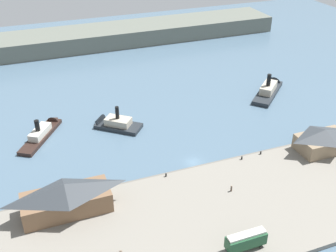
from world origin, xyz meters
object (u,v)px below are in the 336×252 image
Objects in this scene: mooring_post_center_west at (166,175)px; ferry_approaching_east at (44,131)px; ferry_shed_east_terminal at (66,197)px; ferry_moored_east at (270,88)px; mooring_post_center_east at (242,158)px; ferry_shed_customs_shed at (324,140)px; ferry_approaching_west at (112,123)px; pedestrian_by_tram at (231,189)px; pedestrian_near_east_shed at (255,231)px; street_tram at (246,240)px; mooring_post_west at (261,153)px.

mooring_post_center_west is 0.04× the size of ferry_approaching_east.
ferry_shed_east_terminal is 93.34m from ferry_moored_east.
mooring_post_center_east is 0.04× the size of ferry_moored_east.
ferry_shed_east_terminal is 1.36× the size of ferry_shed_customs_shed.
mooring_post_center_west is 33.47m from ferry_approaching_west.
ferry_moored_east is at bearing 33.36° from mooring_post_center_west.
pedestrian_by_tram reaches higher than mooring_post_center_east.
ferry_moored_east reaches higher than pedestrian_near_east_shed.
mooring_post_west is at bearing 52.86° from street_tram.
mooring_post_center_east is 50.72m from ferry_moored_east.
street_tram reaches higher than pedestrian_by_tram.
ferry_moored_east is (56.87, 37.44, -0.21)m from mooring_post_center_west.
ferry_shed_east_terminal is 40.58m from ferry_approaching_east.
street_tram is 5.21× the size of pedestrian_near_east_shed.
pedestrian_near_east_shed is (-2.28, -14.99, -0.03)m from pedestrian_by_tram.
ferry_shed_east_terminal reaches higher than mooring_post_west.
ferry_shed_east_terminal is 23.19× the size of mooring_post_west.
ferry_approaching_west is (19.95, 37.03, -4.07)m from ferry_shed_east_terminal.
ferry_moored_east reaches higher than mooring_post_center_east.
ferry_shed_east_terminal is 40.76m from pedestrian_by_tram.
ferry_shed_customs_shed is 17.11× the size of mooring_post_west.
ferry_approaching_west reaches higher than ferry_approaching_east.
ferry_approaching_east is at bearing -179.11° from ferry_moored_east.
ferry_moored_east is at bearing 54.45° from pedestrian_near_east_shed.
mooring_post_center_east is at bearing -48.21° from ferry_approaching_west.
ferry_shed_east_terminal is 11.79× the size of pedestrian_by_tram.
street_tram is 33.34m from mooring_post_center_east.
ferry_shed_customs_shed reaches higher than street_tram.
ferry_approaching_west is (-54.15, 36.99, -3.42)m from ferry_shed_customs_shed.
mooring_post_west is at bearing 4.45° from ferry_shed_east_terminal.
ferry_shed_east_terminal is 0.96× the size of ferry_approaching_east.
ferry_shed_customs_shed is 85.61m from ferry_approaching_east.
ferry_shed_customs_shed reaches higher than pedestrian_by_tram.
mooring_post_center_west is (-47.54, 4.18, -2.99)m from ferry_shed_customs_shed.
street_tram is 74.35m from ferry_approaching_east.
pedestrian_by_tram is 65.54m from ferry_moored_east.
ferry_shed_east_terminal is 42.04m from street_tram.
ferry_shed_east_terminal is 0.95× the size of ferry_moored_east.
mooring_post_west is at bearing 166.59° from ferry_shed_customs_shed.
ferry_shed_customs_shed is 8.70× the size of pedestrian_by_tram.
street_tram is at bearing -126.70° from ferry_moored_east.
ferry_shed_east_terminal is 23.19× the size of mooring_post_center_west.
ferry_shed_east_terminal reaches higher than ferry_moored_east.
mooring_post_center_west is at bearing 9.02° from ferry_shed_east_terminal.
mooring_post_center_west is at bearing 139.11° from pedestrian_by_tram.
ferry_approaching_east reaches higher than pedestrian_near_east_shed.
ferry_shed_east_terminal is 23.19× the size of mooring_post_center_east.
ferry_shed_customs_shed is at bearing -102.64° from ferry_moored_east.
mooring_post_center_west is at bearing 174.97° from ferry_shed_customs_shed.
mooring_post_center_east is at bearing -35.59° from ferry_approaching_east.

